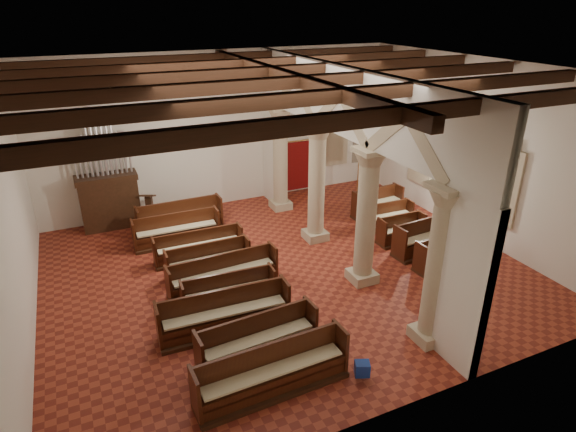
{
  "coord_description": "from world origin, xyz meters",
  "views": [
    {
      "loc": [
        -5.3,
        -11.76,
        7.63
      ],
      "look_at": [
        0.3,
        0.5,
        1.56
      ],
      "focal_mm": 30.0,
      "sensor_mm": 36.0,
      "label": 1
    }
  ],
  "objects_px": {
    "lectern": "(150,211)",
    "pipe_organ": "(108,192)",
    "processional_banner": "(358,179)",
    "nave_pew_0": "(273,377)",
    "aisle_pew_0": "(442,258)"
  },
  "relations": [
    {
      "from": "pipe_organ",
      "to": "processional_banner",
      "type": "bearing_deg",
      "value": -7.96
    },
    {
      "from": "pipe_organ",
      "to": "nave_pew_0",
      "type": "relative_size",
      "value": 1.29
    },
    {
      "from": "processional_banner",
      "to": "lectern",
      "type": "bearing_deg",
      "value": -175.84
    },
    {
      "from": "pipe_organ",
      "to": "nave_pew_0",
      "type": "distance_m",
      "value": 10.28
    },
    {
      "from": "pipe_organ",
      "to": "nave_pew_0",
      "type": "bearing_deg",
      "value": -77.8
    },
    {
      "from": "lectern",
      "to": "nave_pew_0",
      "type": "relative_size",
      "value": 0.38
    },
    {
      "from": "lectern",
      "to": "nave_pew_0",
      "type": "height_order",
      "value": "lectern"
    },
    {
      "from": "pipe_organ",
      "to": "lectern",
      "type": "relative_size",
      "value": 3.41
    },
    {
      "from": "nave_pew_0",
      "to": "aisle_pew_0",
      "type": "distance_m",
      "value": 7.28
    },
    {
      "from": "pipe_organ",
      "to": "aisle_pew_0",
      "type": "bearing_deg",
      "value": -39.56
    },
    {
      "from": "pipe_organ",
      "to": "aisle_pew_0",
      "type": "distance_m",
      "value": 11.66
    },
    {
      "from": "nave_pew_0",
      "to": "lectern",
      "type": "bearing_deg",
      "value": 93.28
    },
    {
      "from": "processional_banner",
      "to": "nave_pew_0",
      "type": "height_order",
      "value": "processional_banner"
    },
    {
      "from": "lectern",
      "to": "pipe_organ",
      "type": "bearing_deg",
      "value": -175.38
    },
    {
      "from": "processional_banner",
      "to": "aisle_pew_0",
      "type": "height_order",
      "value": "processional_banner"
    }
  ]
}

